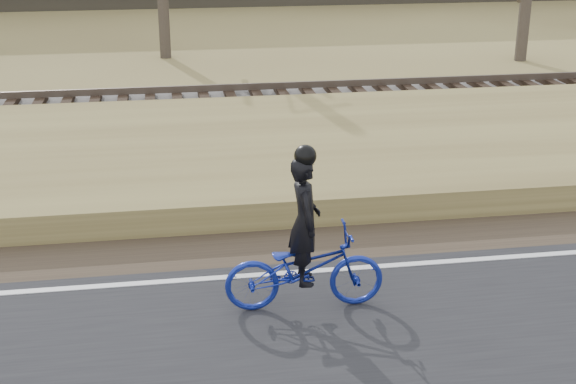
{
  "coord_description": "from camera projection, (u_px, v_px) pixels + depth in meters",
  "views": [
    {
      "loc": [
        3.85,
        -9.3,
        4.76
      ],
      "look_at": [
        5.44,
        0.5,
        1.1
      ],
      "focal_mm": 50.0,
      "sensor_mm": 36.0,
      "label": 1
    }
  ],
  "objects": [
    {
      "name": "cyclist",
      "position": [
        304.0,
        258.0,
        9.58
      ],
      "size": [
        1.94,
        0.74,
        2.06
      ],
      "rotation": [
        0.0,
        0.0,
        1.53
      ],
      "color": "navy",
      "rests_on": "road"
    }
  ]
}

